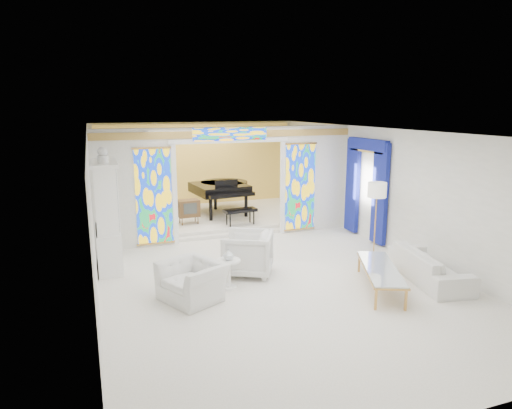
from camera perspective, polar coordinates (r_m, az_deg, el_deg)
name	(u,v)px	position (r m, az deg, el deg)	size (l,w,h in m)	color
floor	(255,260)	(10.77, -0.13, -6.93)	(12.00, 12.00, 0.00)	white
ceiling	(255,131)	(10.19, -0.13, 9.22)	(7.00, 12.00, 0.02)	silver
wall_back	(197,166)	(16.08, -7.42, 4.84)	(7.00, 0.02, 3.00)	silver
wall_front	(445,300)	(5.36, 22.58, -10.99)	(7.00, 0.02, 3.00)	silver
wall_left	(92,209)	(9.79, -19.79, -0.50)	(0.02, 12.00, 3.00)	silver
wall_right	(385,188)	(12.00, 15.81, 2.00)	(0.02, 12.00, 3.00)	silver
partition_wall	(230,178)	(12.22, -3.31, 3.34)	(7.00, 0.22, 3.00)	silver
stained_glass_left	(154,197)	(11.76, -12.65, 0.97)	(0.90, 0.04, 2.40)	gold
stained_glass_right	(300,187)	(12.90, 5.52, 2.18)	(0.90, 0.04, 2.40)	gold
stained_glass_transom	(230,134)	(11.99, -3.23, 8.78)	(2.00, 0.04, 0.34)	gold
alcove_platform	(211,217)	(14.52, -5.62, -1.58)	(6.80, 3.80, 0.18)	white
gold_curtain_back	(198,166)	(15.96, -7.32, 4.79)	(6.70, 0.10, 2.90)	#E0C24E
chandelier	(217,139)	(14.09, -4.93, 8.16)	(0.48, 0.48, 0.30)	#BC8941
blue_drapes	(366,181)	(12.50, 13.59, 2.87)	(0.14, 1.85, 2.65)	navy
china_cabinet	(107,217)	(10.44, -18.14, -1.48)	(0.56, 1.46, 2.72)	white
armchair_left	(192,281)	(8.64, -7.97, -9.46)	(1.10, 0.96, 0.71)	white
armchair_right	(248,253)	(9.76, -1.06, -6.11)	(0.99, 1.02, 0.93)	silver
sofa	(429,266)	(10.12, 20.86, -7.15)	(2.16, 0.84, 0.63)	white
side_table	(229,269)	(9.07, -3.44, -8.11)	(0.48, 0.48, 0.58)	white
vase	(228,254)	(8.97, -3.46, -6.24)	(0.21, 0.21, 0.22)	silver
coffee_table	(381,269)	(9.30, 15.31, -7.81)	(1.39, 2.11, 0.45)	silver
floor_lamp	(377,194)	(11.06, 14.87, 1.33)	(0.58, 0.58, 1.79)	#BC8941
grand_piano	(222,188)	(14.58, -4.23, 2.04)	(1.97, 3.06, 1.17)	black
tv_console	(188,208)	(13.34, -8.44, -0.47)	(0.63, 0.45, 0.70)	#53391E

